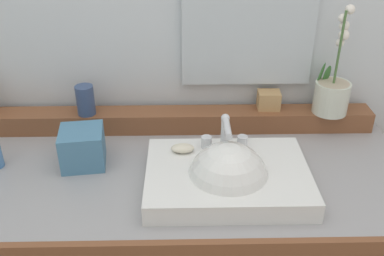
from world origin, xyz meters
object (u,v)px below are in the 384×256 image
Objects in this scene: potted_plant at (332,90)px; soap_bar at (183,148)px; trinket_box at (269,100)px; tumbler_cup at (85,100)px; tissue_box at (83,147)px; sink_basin at (228,180)px.

soap_bar is at bearing -155.63° from potted_plant.
trinket_box reaches higher than soap_bar.
tumbler_cup is 0.21m from tissue_box.
tumbler_cup is at bearing 144.81° from soap_bar.
tumbler_cup is (-0.84, 0.00, -0.03)m from potted_plant.
sink_basin reaches higher than tissue_box.
tumbler_cup is (-0.33, 0.23, 0.05)m from soap_bar.
potted_plant is at bearing 41.02° from sink_basin.
sink_basin is 0.41m from trinket_box.
trinket_box reaches higher than tissue_box.
soap_bar is 0.41m from tumbler_cup.
tissue_box is (-0.61, -0.23, -0.04)m from trinket_box.
potted_plant is at bearing -0.09° from tumbler_cup.
tissue_box is at bearing 162.70° from sink_basin.
trinket_box is 0.65m from tissue_box.
tumbler_cup is at bearing 96.16° from tissue_box.
soap_bar is 0.40m from trinket_box.
tumbler_cup is (-0.46, 0.33, 0.10)m from sink_basin.
trinket_box is at bearing 2.61° from tumbler_cup.
tissue_box is at bearing -166.47° from potted_plant.
tumbler_cup is 1.35× the size of trinket_box.
soap_bar is at bearing -137.46° from trinket_box.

